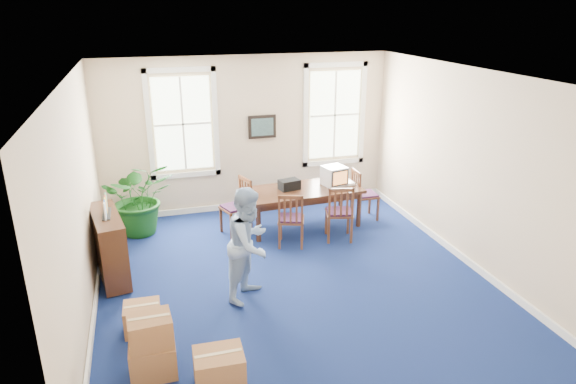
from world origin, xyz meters
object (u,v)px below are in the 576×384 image
object	(u,v)px
conference_table	(302,207)
potted_plant	(140,197)
cardboard_boxes	(169,336)
man	(250,244)
crt_tv	(334,176)
chair_near_left	(291,218)
credenza	(110,247)

from	to	relation	value
conference_table	potted_plant	xyz separation A→B (m)	(-3.04, 0.54, 0.33)
conference_table	potted_plant	world-z (taller)	potted_plant
cardboard_boxes	man	bearing A→B (deg)	45.51
crt_tv	chair_near_left	bearing A→B (deg)	-157.34
crt_tv	potted_plant	bearing A→B (deg)	159.11
potted_plant	cardboard_boxes	xyz separation A→B (m)	(0.24, -4.10, -0.31)
chair_near_left	potted_plant	bearing A→B (deg)	-7.83
conference_table	man	xyz separation A→B (m)	(-1.54, -2.27, 0.47)
chair_near_left	potted_plant	distance (m)	2.90
chair_near_left	credenza	size ratio (longest dim) A/B	0.77
man	potted_plant	distance (m)	3.19
chair_near_left	man	distance (m)	1.88
cardboard_boxes	chair_near_left	bearing A→B (deg)	50.01
man	potted_plant	world-z (taller)	man
conference_table	credenza	distance (m)	3.71
potted_plant	man	bearing A→B (deg)	-61.86
credenza	potted_plant	xyz separation A→B (m)	(0.50, 1.64, 0.19)
credenza	chair_near_left	bearing A→B (deg)	-3.62
man	cardboard_boxes	xyz separation A→B (m)	(-1.27, -1.29, -0.45)
conference_table	potted_plant	distance (m)	3.10
crt_tv	man	xyz separation A→B (m)	(-2.20, -2.32, -0.10)
crt_tv	cardboard_boxes	size ratio (longest dim) A/B	0.32
conference_table	man	world-z (taller)	man
credenza	potted_plant	world-z (taller)	potted_plant
chair_near_left	credenza	world-z (taller)	credenza
chair_near_left	credenza	distance (m)	3.10
crt_tv	credenza	distance (m)	4.38
crt_tv	cardboard_boxes	xyz separation A→B (m)	(-3.47, -3.61, -0.55)
crt_tv	credenza	world-z (taller)	crt_tv
chair_near_left	potted_plant	size ratio (longest dim) A/B	0.72
potted_plant	credenza	bearing A→B (deg)	-107.04
crt_tv	man	distance (m)	3.20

